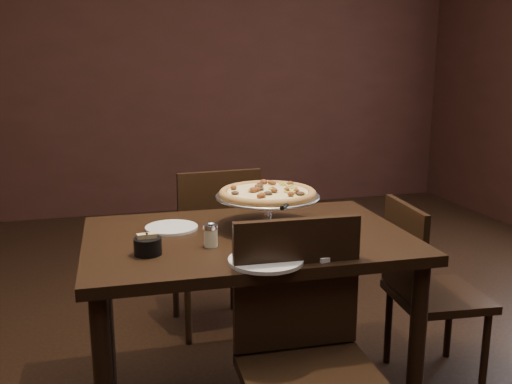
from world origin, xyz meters
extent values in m
cube|color=black|center=(0.00, 3.51, 1.40)|extent=(6.00, 0.02, 2.80)
cube|color=black|center=(-0.03, 0.04, 0.76)|extent=(1.28, 0.87, 0.04)
cylinder|color=black|center=(0.52, -0.33, 0.37)|extent=(0.06, 0.06, 0.74)
cylinder|color=black|center=(-0.59, 0.41, 0.37)|extent=(0.06, 0.06, 0.74)
cylinder|color=black|center=(0.54, 0.38, 0.37)|extent=(0.06, 0.06, 0.74)
cylinder|color=silver|center=(0.07, 0.11, 0.79)|extent=(0.14, 0.14, 0.01)
cylinder|color=silver|center=(0.07, 0.11, 0.85)|extent=(0.03, 0.03, 0.11)
cylinder|color=silver|center=(0.07, 0.11, 0.91)|extent=(0.10, 0.10, 0.01)
cylinder|color=#939398|center=(0.07, 0.11, 0.92)|extent=(0.41, 0.41, 0.01)
torus|color=#939398|center=(0.07, 0.11, 0.92)|extent=(0.42, 0.42, 0.01)
cylinder|color=brown|center=(0.07, 0.11, 0.93)|extent=(0.38, 0.38, 0.01)
torus|color=brown|center=(0.07, 0.11, 0.93)|extent=(0.39, 0.39, 0.03)
cylinder|color=#E2BD7C|center=(0.07, 0.11, 0.93)|extent=(0.33, 0.33, 0.01)
cylinder|color=beige|center=(-0.20, -0.07, 0.82)|extent=(0.05, 0.05, 0.07)
cylinder|color=silver|center=(-0.20, -0.07, 0.86)|extent=(0.05, 0.05, 0.02)
ellipsoid|color=silver|center=(-0.20, -0.07, 0.87)|extent=(0.03, 0.03, 0.01)
cylinder|color=maroon|center=(-0.03, -0.17, 0.82)|extent=(0.05, 0.05, 0.07)
cylinder|color=silver|center=(-0.03, -0.17, 0.86)|extent=(0.05, 0.05, 0.02)
ellipsoid|color=silver|center=(-0.03, -0.17, 0.87)|extent=(0.03, 0.03, 0.01)
cylinder|color=black|center=(-0.43, -0.09, 0.81)|extent=(0.10, 0.10, 0.06)
cube|color=tan|center=(-0.45, -0.09, 0.83)|extent=(0.04, 0.03, 0.07)
cube|color=tan|center=(-0.42, -0.09, 0.83)|extent=(0.04, 0.03, 0.07)
cube|color=silver|center=(0.17, -0.26, 0.79)|extent=(0.18, 0.18, 0.02)
cylinder|color=silver|center=(-0.31, 0.20, 0.79)|extent=(0.21, 0.21, 0.01)
cylinder|color=silver|center=(-0.06, -0.28, 0.79)|extent=(0.26, 0.26, 0.01)
cone|color=silver|center=(0.08, -0.08, 0.92)|extent=(0.15, 0.15, 0.00)
cylinder|color=black|center=(0.08, -0.08, 0.92)|extent=(0.08, 0.10, 0.02)
cube|color=black|center=(-0.01, 0.89, 0.44)|extent=(0.45, 0.45, 0.04)
cube|color=black|center=(0.00, 0.69, 0.69)|extent=(0.43, 0.05, 0.45)
cylinder|color=black|center=(0.15, 1.07, 0.21)|extent=(0.04, 0.04, 0.42)
cylinder|color=black|center=(-0.19, 1.05, 0.21)|extent=(0.04, 0.04, 0.42)
cylinder|color=black|center=(0.17, 0.72, 0.21)|extent=(0.04, 0.04, 0.42)
cylinder|color=black|center=(-0.18, 0.70, 0.21)|extent=(0.04, 0.04, 0.42)
cube|color=black|center=(0.03, -0.52, 0.45)|extent=(0.46, 0.46, 0.04)
cube|color=black|center=(0.04, -0.32, 0.71)|extent=(0.44, 0.05, 0.46)
cube|color=black|center=(0.87, 0.08, 0.40)|extent=(0.43, 0.43, 0.04)
cube|color=black|center=(0.70, 0.09, 0.64)|extent=(0.07, 0.39, 0.41)
cylinder|color=black|center=(1.02, -0.10, 0.19)|extent=(0.03, 0.03, 0.38)
cylinder|color=black|center=(1.05, 0.22, 0.19)|extent=(0.03, 0.03, 0.38)
cylinder|color=black|center=(0.70, -0.07, 0.19)|extent=(0.03, 0.03, 0.38)
cylinder|color=black|center=(0.73, 0.25, 0.19)|extent=(0.03, 0.03, 0.38)
camera|label=1|loc=(-0.59, -2.03, 1.45)|focal=40.00mm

